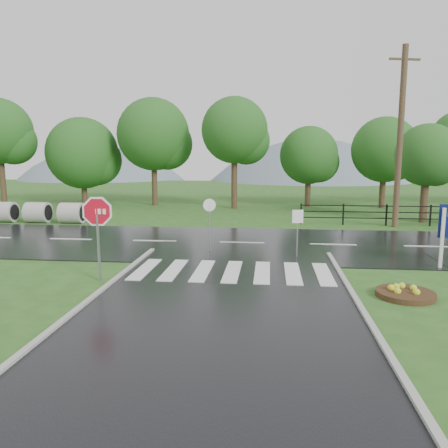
# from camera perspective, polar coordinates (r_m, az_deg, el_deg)

# --- Properties ---
(ground) EXTENTS (120.00, 120.00, 0.00)m
(ground) POSITION_cam_1_polar(r_m,az_deg,el_deg) (9.99, -1.44, -13.95)
(ground) COLOR #2A591D
(ground) RESTS_ON ground
(main_road) EXTENTS (90.00, 8.00, 0.04)m
(main_road) POSITION_cam_1_polar(r_m,az_deg,el_deg) (19.55, 2.36, -2.57)
(main_road) COLOR black
(main_road) RESTS_ON ground
(crosswalk) EXTENTS (6.50, 2.80, 0.02)m
(crosswalk) POSITION_cam_1_polar(r_m,az_deg,el_deg) (14.68, 1.10, -6.19)
(crosswalk) COLOR silver
(crosswalk) RESTS_ON ground
(fence_west) EXTENTS (9.58, 0.08, 1.20)m
(fence_west) POSITION_cam_1_polar(r_m,az_deg,el_deg) (26.16, 20.46, 1.39)
(fence_west) COLOR black
(fence_west) RESTS_ON ground
(hills) EXTENTS (102.00, 48.00, 48.00)m
(hills) POSITION_cam_1_polar(r_m,az_deg,el_deg) (76.66, 7.56, -5.88)
(hills) COLOR slate
(hills) RESTS_ON ground
(treeline) EXTENTS (83.20, 5.20, 10.00)m
(treeline) POSITION_cam_1_polar(r_m,az_deg,el_deg) (33.35, 5.62, 2.15)
(treeline) COLOR #1E541A
(treeline) RESTS_ON ground
(culvert_pipes) EXTENTS (7.60, 1.20, 1.20)m
(culvert_pipes) POSITION_cam_1_polar(r_m,az_deg,el_deg) (28.39, -25.00, 1.41)
(culvert_pipes) COLOR #9E9B93
(culvert_pipes) RESTS_ON ground
(stop_sign) EXTENTS (1.25, 0.19, 2.82)m
(stop_sign) POSITION_cam_1_polar(r_m,az_deg,el_deg) (13.95, -16.21, 0.61)
(stop_sign) COLOR #939399
(stop_sign) RESTS_ON ground
(flower_bed) EXTENTS (1.59, 1.59, 0.32)m
(flower_bed) POSITION_cam_1_polar(r_m,az_deg,el_deg) (13.25, 22.61, -8.30)
(flower_bed) COLOR #332111
(flower_bed) RESTS_ON ground
(reg_sign_small) EXTENTS (0.42, 0.07, 1.87)m
(reg_sign_small) POSITION_cam_1_polar(r_m,az_deg,el_deg) (16.75, 9.59, 0.08)
(reg_sign_small) COLOR #939399
(reg_sign_small) RESTS_ON ground
(reg_sign_round) EXTENTS (0.49, 0.15, 2.18)m
(reg_sign_round) POSITION_cam_1_polar(r_m,az_deg,el_deg) (17.62, -1.90, 0.74)
(reg_sign_round) COLOR #939399
(reg_sign_round) RESTS_ON ground
(utility_pole_east) EXTENTS (1.69, 0.50, 9.62)m
(utility_pole_east) POSITION_cam_1_polar(r_m,az_deg,el_deg) (25.60, 22.01, 10.50)
(utility_pole_east) COLOR #473523
(utility_pole_east) RESTS_ON ground
(entrance_tree_left) EXTENTS (3.61, 3.61, 5.74)m
(entrance_tree_left) POSITION_cam_1_polar(r_m,az_deg,el_deg) (28.12, 25.00, 8.11)
(entrance_tree_left) COLOR #3D2B1C
(entrance_tree_left) RESTS_ON ground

